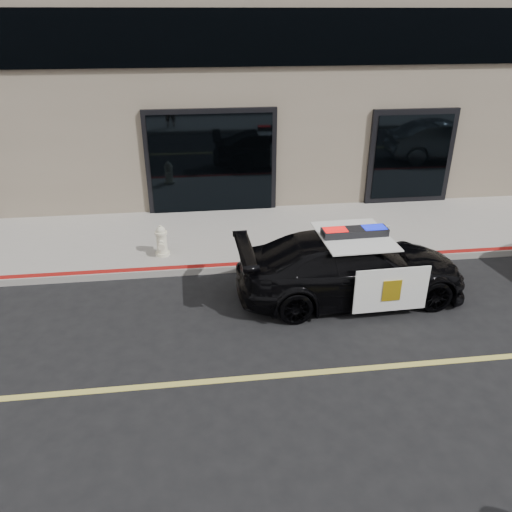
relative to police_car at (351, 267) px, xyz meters
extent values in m
plane|color=black|center=(-1.43, -2.21, -0.65)|extent=(120.00, 120.00, 0.00)
cube|color=gray|center=(-1.43, 3.04, -0.58)|extent=(60.00, 3.50, 0.15)
imported|color=black|center=(0.00, 0.00, -0.01)|extent=(2.07, 4.54, 1.29)
cube|color=white|center=(0.45, -0.91, -0.03)|extent=(1.37, 0.07, 0.86)
cube|color=white|center=(0.40, 0.94, -0.03)|extent=(1.37, 0.07, 0.86)
cube|color=white|center=(0.00, 0.00, 0.65)|extent=(1.33, 1.58, 0.02)
cube|color=gold|center=(0.45, -0.94, -0.03)|extent=(0.34, 0.02, 0.41)
cube|color=black|center=(0.00, 0.00, 0.72)|extent=(1.24, 0.36, 0.15)
cube|color=red|center=(-0.38, -0.01, 0.73)|extent=(0.44, 0.29, 0.14)
cube|color=#0C19CC|center=(0.37, 0.01, 0.73)|extent=(0.44, 0.29, 0.14)
cylinder|color=#EEECCA|center=(-3.71, 2.04, -0.47)|extent=(0.32, 0.32, 0.07)
cylinder|color=#EEECCA|center=(-3.71, 2.04, -0.21)|extent=(0.23, 0.23, 0.45)
cylinder|color=#EEECCA|center=(-3.71, 2.04, 0.03)|extent=(0.28, 0.28, 0.05)
sphere|color=#EEECCA|center=(-3.71, 2.04, 0.09)|extent=(0.20, 0.20, 0.20)
cylinder|color=#EEECCA|center=(-3.71, 2.04, 0.18)|extent=(0.06, 0.06, 0.06)
cylinder|color=#EEECCA|center=(-3.71, 2.19, -0.15)|extent=(0.12, 0.11, 0.12)
cylinder|color=#EEECCA|center=(-3.71, 1.88, -0.15)|extent=(0.12, 0.11, 0.12)
cylinder|color=#EEECCA|center=(-3.71, 1.86, -0.21)|extent=(0.15, 0.12, 0.15)
camera|label=1|loc=(-2.90, -8.22, 4.41)|focal=35.00mm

